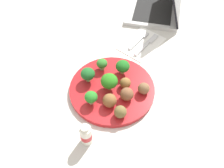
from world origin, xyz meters
TOP-DOWN VIEW (x-y plane):
  - ground_plane at (0.00, 0.00)m, footprint 4.00×4.00m
  - plate at (0.00, 0.00)m, footprint 0.28×0.28m
  - broccoli_floret_front_left at (0.07, 0.01)m, footprint 0.05×0.05m
  - broccoli_floret_mid_right at (0.05, 0.07)m, footprint 0.04×0.04m
  - broccoli_floret_mid_left at (-0.08, 0.02)m, footprint 0.04×0.04m
  - broccoli_floret_center at (-0.01, 0.01)m, footprint 0.05×0.05m
  - broccoli_floret_back_left at (-0.02, 0.08)m, footprint 0.05×0.05m
  - meatball_front_right at (-0.06, -0.03)m, footprint 0.04×0.04m
  - meatball_center at (-0.07, -0.08)m, footprint 0.04×0.04m
  - meatball_mid_right at (0.04, -0.09)m, footprint 0.04×0.04m
  - meatball_far_rim at (0.03, -0.03)m, footprint 0.04×0.04m
  - meatball_back_left at (-0.01, -0.06)m, footprint 0.04×0.04m
  - napkin at (0.25, 0.03)m, footprint 0.18×0.14m
  - fork at (0.26, 0.04)m, footprint 0.12×0.03m
  - knife at (0.26, 0.01)m, footprint 0.15×0.03m
  - yogurt_bottle at (-0.19, -0.04)m, footprint 0.03×0.03m
  - laptop at (0.51, 0.07)m, footprint 0.38×0.32m

SIDE VIEW (x-z plane):
  - ground_plane at x=0.00m, z-range 0.00..0.00m
  - napkin at x=0.25m, z-range 0.00..0.01m
  - knife at x=0.26m, z-range 0.00..0.01m
  - fork at x=0.26m, z-range 0.00..0.01m
  - plate at x=0.00m, z-range 0.00..0.02m
  - meatball_far_rim at x=0.03m, z-range 0.02..0.05m
  - meatball_mid_right at x=0.04m, z-range 0.02..0.05m
  - meatball_center at x=-0.07m, z-range 0.02..0.05m
  - yogurt_bottle at x=-0.19m, z-range 0.00..0.08m
  - meatball_back_left at x=-0.01m, z-range 0.02..0.06m
  - meatball_front_right at x=-0.06m, z-range 0.02..0.06m
  - laptop at x=0.51m, z-range -0.07..0.14m
  - broccoli_floret_mid_right at x=0.05m, z-range 0.02..0.06m
  - broccoli_floret_mid_left at x=-0.08m, z-range 0.02..0.07m
  - broccoli_floret_front_left at x=0.07m, z-range 0.02..0.07m
  - broccoli_floret_back_left at x=-0.02m, z-range 0.02..0.07m
  - broccoli_floret_center at x=-0.01m, z-range 0.02..0.08m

